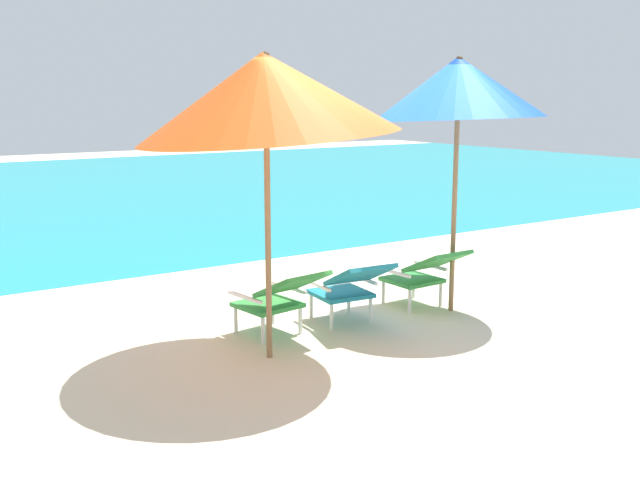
# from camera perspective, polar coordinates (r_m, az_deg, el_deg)

# --- Properties ---
(ground_plane) EXTENTS (40.00, 40.00, 0.00)m
(ground_plane) POSITION_cam_1_polar(r_m,az_deg,el_deg) (10.68, -10.13, -1.04)
(ground_plane) COLOR beige
(ocean_band) EXTENTS (40.00, 18.00, 0.01)m
(ocean_band) POSITION_cam_1_polar(r_m,az_deg,el_deg) (18.26, -20.30, 3.43)
(ocean_band) COLOR teal
(ocean_band) RESTS_ON ground_plane
(lounge_chair_left) EXTENTS (0.65, 0.94, 0.68)m
(lounge_chair_left) POSITION_cam_1_polar(r_m,az_deg,el_deg) (6.81, -3.16, -4.28)
(lounge_chair_left) COLOR #338E3D
(lounge_chair_left) RESTS_ON ground_plane
(lounge_chair_center) EXTENTS (0.61, 0.92, 0.68)m
(lounge_chair_center) POSITION_cam_1_polar(r_m,az_deg,el_deg) (7.17, 2.29, -3.48)
(lounge_chair_center) COLOR teal
(lounge_chair_center) RESTS_ON ground_plane
(lounge_chair_right) EXTENTS (0.57, 0.89, 0.68)m
(lounge_chair_right) POSITION_cam_1_polar(r_m,az_deg,el_deg) (7.79, 7.97, -2.41)
(lounge_chair_right) COLOR #338E3D
(lounge_chair_right) RESTS_ON ground_plane
(beach_umbrella_left) EXTENTS (2.68, 2.65, 2.62)m
(beach_umbrella_left) POSITION_cam_1_polar(r_m,az_deg,el_deg) (6.05, -4.17, 11.06)
(beach_umbrella_left) COLOR olive
(beach_umbrella_left) RESTS_ON ground_plane
(beach_umbrella_right) EXTENTS (2.20, 2.22, 2.61)m
(beach_umbrella_right) POSITION_cam_1_polar(r_m,az_deg,el_deg) (7.57, 10.59, 11.40)
(beach_umbrella_right) COLOR olive
(beach_umbrella_right) RESTS_ON ground_plane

